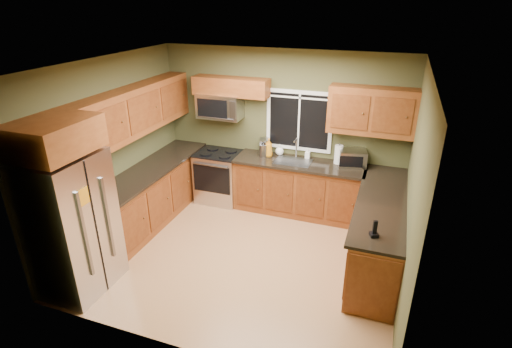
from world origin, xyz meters
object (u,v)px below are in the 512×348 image
Objects in this scene: soap_bottle_a at (269,148)px; kettle at (263,150)px; range at (219,176)px; cordless_phone at (374,232)px; refrigerator at (73,225)px; toaster_oven at (352,158)px; coffee_maker at (264,147)px; soap_bottle_b at (308,154)px; paper_towel_roll at (338,154)px; soap_bottle_c at (280,150)px; microwave at (220,106)px.

kettle is at bearing -162.08° from soap_bottle_a.
cordless_phone is at bearing -33.74° from range.
range is (0.69, 2.77, -0.43)m from refrigerator.
kettle is at bearing -176.79° from toaster_oven.
soap_bottle_a is (0.11, -0.08, 0.04)m from coffee_maker.
coffee_maker reaches higher than cordless_phone.
toaster_oven is 0.75m from soap_bottle_b.
coffee_maker is at bearing -179.49° from paper_towel_roll.
soap_bottle_a is (0.09, 0.03, 0.04)m from kettle.
soap_bottle_c is (0.26, 0.06, -0.03)m from coffee_maker.
soap_bottle_a reaches higher than coffee_maker.
soap_bottle_a is 1.59× the size of cordless_phone.
soap_bottle_a reaches higher than cordless_phone.
refrigerator is at bearing -132.98° from paper_towel_roll.
toaster_oven is 1.39m from soap_bottle_a.
cordless_phone is at bearing -45.96° from soap_bottle_a.
microwave is 1.57× the size of toaster_oven.
paper_towel_roll reaches higher than cordless_phone.
coffee_maker is at bearing 100.79° from kettle.
range is 1.93× the size of toaster_oven.
microwave reaches higher than toaster_oven.
cordless_phone reaches higher than range.
refrigerator is 6.95× the size of kettle.
microwave is at bearing 144.37° from cordless_phone.
soap_bottle_b is (1.54, 0.09, -0.70)m from microwave.
refrigerator is at bearing -165.46° from cordless_phone.
microwave is at bearing 177.19° from soap_bottle_a.
toaster_oven is 2.40× the size of cordless_phone.
soap_bottle_b is 0.49m from soap_bottle_c.
toaster_oven is 1.50m from coffee_maker.
kettle is 1.40× the size of soap_bottle_c.
microwave reaches higher than range.
range is 2.73× the size of paper_towel_roll.
soap_bottle_b is (1.54, 0.23, 0.56)m from range.
soap_bottle_b is at bearing 173.60° from toaster_oven.
refrigerator reaches higher than paper_towel_roll.
soap_bottle_a is at bearing 5.84° from range.
refrigerator reaches higher than toaster_oven.
soap_bottle_a reaches higher than soap_bottle_b.
refrigerator is 3.28m from soap_bottle_a.
refrigerator is 3.60m from cordless_phone.
soap_bottle_c is at bearing 177.24° from paper_towel_roll.
microwave is at bearing -178.74° from paper_towel_roll.
soap_bottle_a is 0.66m from soap_bottle_b.
soap_bottle_b is (-0.52, 0.05, -0.07)m from paper_towel_roll.
soap_bottle_a is (1.59, 2.86, 0.20)m from refrigerator.
microwave is (0.69, 2.91, 0.83)m from refrigerator.
cordless_phone is at bearing -35.63° from microwave.
cordless_phone is (1.89, -1.96, -0.10)m from soap_bottle_a.
microwave is 2.37× the size of soap_bottle_a.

